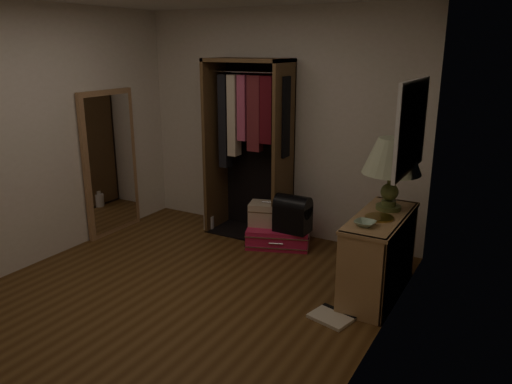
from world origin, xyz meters
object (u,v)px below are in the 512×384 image
(console_bookshelf, at_px, (380,252))
(floor_mirror, at_px, (111,163))
(pink_suitcase, at_px, (278,235))
(black_bag, at_px, (293,213))
(train_case, at_px, (266,214))
(white_jug, at_px, (209,222))
(table_lamp, at_px, (392,158))
(open_wardrobe, at_px, (252,133))

(console_bookshelf, height_order, floor_mirror, floor_mirror)
(pink_suitcase, distance_m, black_bag, 0.38)
(train_case, distance_m, white_jug, 0.85)
(table_lamp, bearing_deg, white_jug, 170.29)
(black_bag, bearing_deg, train_case, 174.38)
(open_wardrobe, height_order, pink_suitcase, open_wardrobe)
(white_jug, bearing_deg, black_bag, -2.62)
(pink_suitcase, bearing_deg, train_case, 165.65)
(console_bookshelf, relative_size, table_lamp, 1.70)
(console_bookshelf, height_order, white_jug, console_bookshelf)
(open_wardrobe, relative_size, pink_suitcase, 2.43)
(floor_mirror, distance_m, pink_suitcase, 2.15)
(open_wardrobe, height_order, black_bag, open_wardrobe)
(console_bookshelf, relative_size, floor_mirror, 0.66)
(pink_suitcase, bearing_deg, open_wardrobe, 138.13)
(console_bookshelf, distance_m, black_bag, 1.22)
(console_bookshelf, height_order, train_case, console_bookshelf)
(black_bag, bearing_deg, open_wardrobe, 161.16)
(pink_suitcase, distance_m, white_jug, 0.96)
(console_bookshelf, xyz_separation_m, white_jug, (-2.27, 0.56, -0.30))
(white_jug, bearing_deg, table_lamp, -9.71)
(black_bag, xyz_separation_m, table_lamp, (1.12, -0.34, 0.80))
(white_jug, bearing_deg, pink_suitcase, -0.01)
(pink_suitcase, distance_m, table_lamp, 1.77)
(floor_mirror, distance_m, white_jug, 1.37)
(floor_mirror, height_order, table_lamp, floor_mirror)
(open_wardrobe, relative_size, black_bag, 4.97)
(table_lamp, relative_size, white_jug, 2.99)
(open_wardrobe, xyz_separation_m, train_case, (0.30, -0.19, -0.87))
(train_case, bearing_deg, white_jug, 161.88)
(pink_suitcase, bearing_deg, black_bag, -35.88)
(floor_mirror, xyz_separation_m, train_case, (1.78, 0.58, -0.50))
(open_wardrobe, distance_m, table_lamp, 1.85)
(black_bag, bearing_deg, console_bookshelf, -24.06)
(open_wardrobe, xyz_separation_m, pink_suitcase, (0.45, -0.17, -1.11))
(pink_suitcase, distance_m, train_case, 0.28)
(pink_suitcase, bearing_deg, table_lamp, -37.39)
(console_bookshelf, xyz_separation_m, floor_mirror, (-3.24, -0.04, 0.46))
(pink_suitcase, xyz_separation_m, white_jug, (-0.96, 0.00, -0.01))
(train_case, xyz_separation_m, white_jug, (-0.81, 0.02, -0.25))
(pink_suitcase, height_order, table_lamp, table_lamp)
(console_bookshelf, xyz_separation_m, pink_suitcase, (-1.31, 0.56, -0.28))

